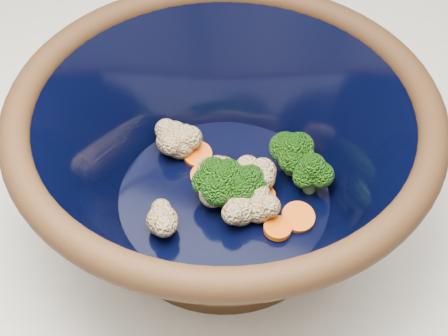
% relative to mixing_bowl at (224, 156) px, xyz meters
% --- Properties ---
extents(mixing_bowl, '(0.43, 0.43, 0.17)m').
position_rel_mixing_bowl_xyz_m(mixing_bowl, '(0.00, 0.00, 0.00)').
color(mixing_bowl, black).
rests_on(mixing_bowl, counter).
extents(vegetable_pile, '(0.19, 0.16, 0.05)m').
position_rel_mixing_bowl_xyz_m(vegetable_pile, '(0.01, 0.01, -0.03)').
color(vegetable_pile, '#608442').
rests_on(vegetable_pile, mixing_bowl).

